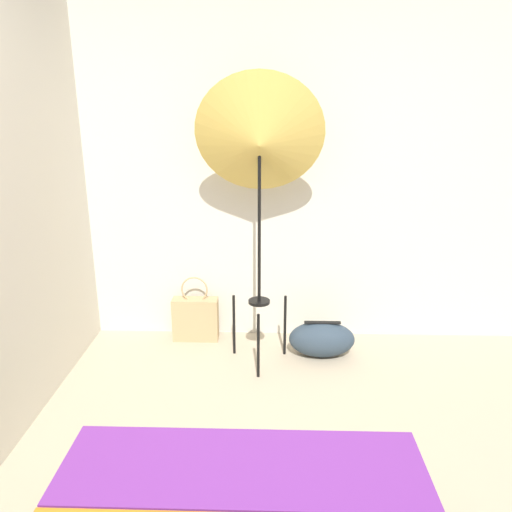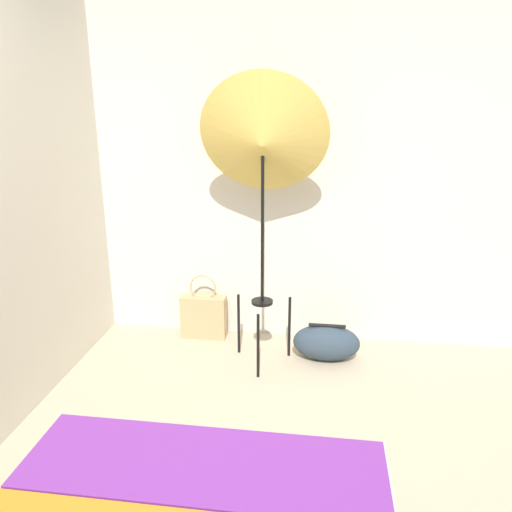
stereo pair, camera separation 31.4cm
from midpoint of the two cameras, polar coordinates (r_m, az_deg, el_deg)
wall_back at (r=3.69m, az=5.99°, el=9.64°), size 8.00×0.05×2.60m
wall_side_left at (r=2.98m, az=-24.07°, el=6.32°), size 0.05×8.00×2.60m
photo_umbrella at (r=3.20m, az=3.66°, el=12.84°), size 0.84×0.48×1.97m
tote_bag at (r=3.94m, az=-3.71°, el=-6.88°), size 0.35×0.12×0.52m
duffel_bag at (r=3.69m, az=10.51°, el=-9.75°), size 0.48×0.26×0.27m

